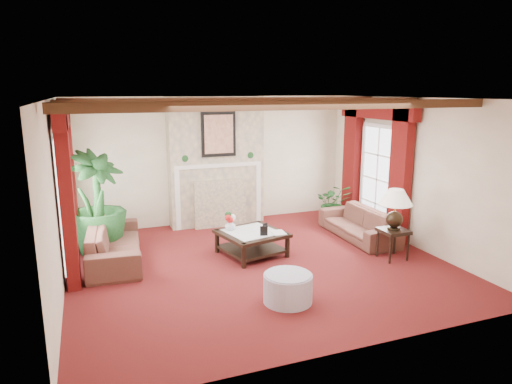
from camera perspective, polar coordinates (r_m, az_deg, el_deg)
name	(u,v)px	position (r m, az deg, el deg)	size (l,w,h in m)	color
floor	(259,264)	(7.66, 0.43, -9.01)	(6.00, 6.00, 0.00)	#460F0C
ceiling	(260,98)	(7.13, 0.46, 11.62)	(6.00, 6.00, 0.00)	white
back_wall	(214,160)	(9.85, -5.32, 3.96)	(6.00, 0.02, 2.70)	beige
left_wall	(55,200)	(6.82, -23.78, -0.95)	(0.02, 5.50, 2.70)	beige
right_wall	(413,173)	(8.79, 19.03, 2.27)	(0.02, 5.50, 2.70)	beige
ceiling_beams	(260,102)	(7.13, 0.46, 11.13)	(6.00, 3.00, 0.12)	#3D2513
fireplace	(215,96)	(9.55, -5.16, 11.82)	(2.00, 0.52, 2.70)	tan
french_door_left	(56,136)	(7.69, -23.73, 6.38)	(0.10, 1.10, 2.16)	white
french_door_right	(381,126)	(9.46, 15.37, 7.96)	(0.10, 1.10, 2.16)	white
curtains_left	(61,109)	(7.66, -23.18, 9.57)	(0.20, 2.40, 2.55)	#520B0B
curtains_right	(378,104)	(9.38, 14.97, 10.52)	(0.20, 2.40, 2.55)	#520B0B
sofa_left	(114,237)	(8.06, -17.33, -5.38)	(0.79, 2.16, 0.83)	#350E18
sofa_right	(359,219)	(9.11, 12.72, -3.30)	(0.59, 1.93, 0.75)	#350E18
potted_palm	(98,223)	(8.59, -19.15, -3.74)	(1.97, 2.03, 1.02)	black
small_plant	(333,207)	(10.14, 9.65, -1.83)	(1.00, 1.05, 0.65)	black
coffee_table	(252,243)	(8.02, -0.54, -6.43)	(1.02, 1.02, 0.42)	black
side_table	(393,244)	(8.16, 16.71, -6.24)	(0.44, 0.44, 0.52)	black
ottoman	(288,288)	(6.34, 4.00, -11.92)	(0.67, 0.67, 0.39)	#9593A7
table_lamp	(395,209)	(7.99, 16.99, -2.03)	(0.56, 0.56, 0.71)	black
flower_vase	(230,225)	(8.03, -3.25, -4.15)	(0.23, 0.23, 0.19)	silver
book	(272,226)	(7.79, 2.05, -4.23)	(0.22, 0.04, 0.30)	black
photo_frame_a	(264,231)	(7.71, 0.99, -4.91)	(0.13, 0.02, 0.17)	black
photo_frame_b	(265,226)	(8.07, 1.13, -4.31)	(0.09, 0.02, 0.12)	black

